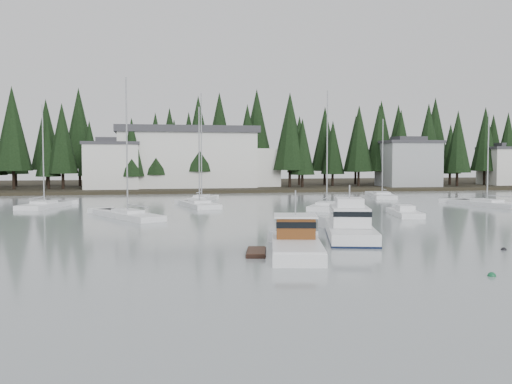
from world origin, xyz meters
The scene contains 19 objects.
ground centered at (0.00, 0.00, 0.00)m, with size 260.00×260.00×0.00m, color #8D9698.
far_shore_land centered at (0.00, 97.00, 0.00)m, with size 240.00×54.00×1.00m, color black.
conifer_treeline centered at (0.00, 86.00, 0.00)m, with size 200.00×22.00×20.00m, color black, non-canonical shape.
house_west centered at (-18.00, 79.00, 4.65)m, with size 9.54×7.42×8.75m.
house_east_a centered at (36.00, 78.00, 4.90)m, with size 10.60×8.48×9.25m.
house_east_b centered at (58.00, 80.00, 4.40)m, with size 9.54×7.42×8.25m.
harbor_inn centered at (-2.96, 82.34, 5.78)m, with size 29.50×11.50×10.90m.
lobster_boat_brown centered at (-4.00, 10.72, 0.47)m, with size 5.40×8.74×4.12m.
cabin_cruiser_center centered at (1.57, 16.59, 0.64)m, with size 5.64×10.38×4.26m.
sailboat_1 centered at (7.38, 39.35, 0.08)m, with size 6.42×8.43×13.63m.
sailboat_3 centered at (21.52, 56.65, 0.05)m, with size 5.66×10.90×11.91m.
sailboat_4 centered at (-14.13, 33.71, 0.07)m, with size 7.04×10.72×13.70m.
sailboat_5 centered at (-5.11, 54.13, 0.10)m, with size 4.85×8.42×14.76m.
sailboat_6 centered at (27.48, 39.81, 0.05)m, with size 4.93×10.21×11.75m.
sailboat_7 centered at (-6.28, 44.90, 0.06)m, with size 4.29×8.86×12.10m.
sailboat_9 centered at (-23.81, 47.09, 0.07)m, with size 5.25×8.73×12.25m.
runabout_1 centered at (12.43, 30.35, 0.13)m, with size 3.52×6.84×1.42m.
mooring_buoy_green centered at (3.39, 2.61, 0.00)m, with size 0.40×0.40×0.40m, color #145933.
mooring_buoy_dark centered at (8.72, 9.43, 0.00)m, with size 0.35×0.35×0.35m, color black.
Camera 1 is at (-12.58, -21.20, 5.46)m, focal length 40.00 mm.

